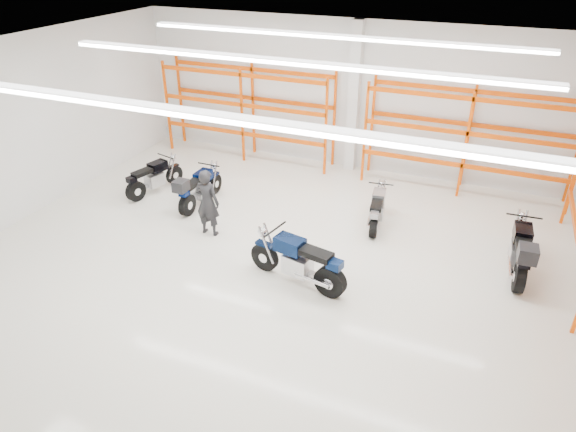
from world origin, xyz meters
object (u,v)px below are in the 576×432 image
at_px(motorcycle_back_c, 377,210).
at_px(structural_column, 354,99).
at_px(motorcycle_main, 301,263).
at_px(motorcycle_back_b, 197,189).
at_px(motorcycle_back_a, 152,178).
at_px(motorcycle_back_d, 521,253).
at_px(standing_man, 207,203).

relative_size(motorcycle_back_c, structural_column, 0.43).
relative_size(motorcycle_main, motorcycle_back_b, 1.10).
bearing_deg(motorcycle_back_c, motorcycle_back_b, -169.81).
relative_size(motorcycle_back_a, motorcycle_back_d, 0.83).
xyz_separation_m(motorcycle_back_a, motorcycle_back_c, (6.38, 0.63, -0.02)).
bearing_deg(motorcycle_back_b, structural_column, 53.22).
bearing_deg(motorcycle_back_d, standing_man, -171.92).
height_order(motorcycle_back_b, structural_column, structural_column).
relative_size(standing_man, structural_column, 0.38).
bearing_deg(motorcycle_back_d, motorcycle_main, -153.59).
bearing_deg(motorcycle_back_b, motorcycle_main, -29.98).
distance_m(motorcycle_main, motorcycle_back_a, 6.03).
bearing_deg(structural_column, motorcycle_main, -82.88).
bearing_deg(motorcycle_back_c, motorcycle_back_a, -174.38).
bearing_deg(structural_column, motorcycle_back_d, -40.11).
relative_size(motorcycle_main, motorcycle_back_c, 1.21).
relative_size(motorcycle_back_d, standing_man, 1.37).
bearing_deg(motorcycle_main, motorcycle_back_a, 155.91).
distance_m(motorcycle_back_b, motorcycle_back_c, 4.82).
xyz_separation_m(motorcycle_back_b, motorcycle_back_c, (4.75, 0.85, -0.08)).
relative_size(motorcycle_back_a, motorcycle_back_b, 0.93).
xyz_separation_m(motorcycle_back_c, motorcycle_back_d, (3.38, -0.98, 0.14)).
height_order(motorcycle_back_a, structural_column, structural_column).
bearing_deg(motorcycle_back_c, standing_man, -151.97).
bearing_deg(motorcycle_back_d, structural_column, 139.89).
xyz_separation_m(motorcycle_back_a, structural_column, (4.71, 3.90, 1.79)).
height_order(motorcycle_back_a, standing_man, standing_man).
height_order(motorcycle_back_b, motorcycle_back_d, motorcycle_back_d).
xyz_separation_m(motorcycle_back_c, structural_column, (-1.67, 3.27, 1.81)).
height_order(motorcycle_main, motorcycle_back_a, motorcycle_main).
distance_m(standing_man, structural_column, 5.82).
xyz_separation_m(motorcycle_main, standing_man, (-2.87, 1.10, 0.32)).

